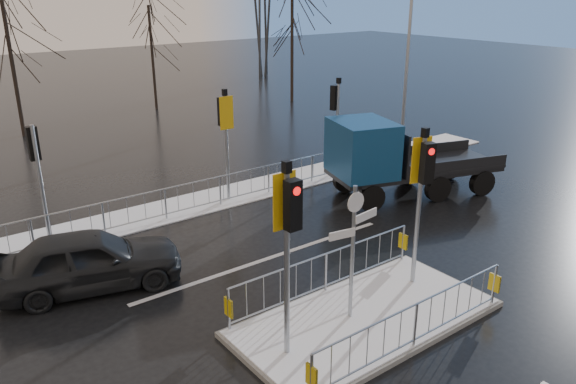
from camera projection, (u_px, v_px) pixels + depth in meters
ground at (365, 321)px, 12.54m from camera, size 120.00×120.00×0.00m
snow_verge at (186, 206)px, 18.97m from camera, size 30.00×2.00×0.04m
lane_markings at (376, 327)px, 12.29m from camera, size 8.00×11.38×0.01m
traffic_island at (366, 306)px, 12.41m from camera, size 6.00×3.04×4.15m
far_kerb_fixtures at (200, 181)px, 18.41m from camera, size 18.00×0.65×3.83m
car_far_lane at (89, 260)px, 13.68m from camera, size 4.72×2.87×1.50m
flatbed_truck at (384, 157)px, 19.28m from camera, size 6.46×3.89×2.82m
tree_far_a at (8, 36)px, 26.20m from camera, size 3.75×3.75×7.08m
tree_far_b at (151, 38)px, 32.44m from camera, size 3.25×3.25×6.14m
tree_far_c at (292, 18)px, 34.38m from camera, size 4.00×4.00×7.55m
street_lamp_right at (409, 53)px, 23.35m from camera, size 1.25×0.18×8.00m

